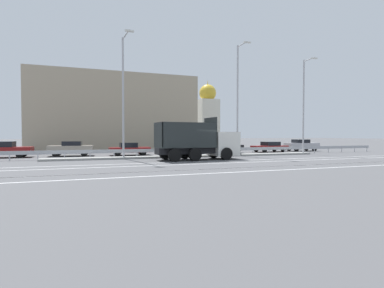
% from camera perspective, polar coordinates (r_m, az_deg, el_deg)
% --- Properties ---
extents(ground_plane, '(320.00, 320.00, 0.00)m').
position_cam_1_polar(ground_plane, '(25.65, 2.61, -2.94)').
color(ground_plane, '#4C4C4F').
extents(lane_strip_0, '(48.08, 0.16, 0.01)m').
position_cam_1_polar(lane_strip_0, '(23.65, 2.51, -3.33)').
color(lane_strip_0, silver).
rests_on(lane_strip_0, ground_plane).
extents(lane_strip_1, '(48.08, 0.16, 0.01)m').
position_cam_1_polar(lane_strip_1, '(22.01, 4.30, -3.71)').
color(lane_strip_1, silver).
rests_on(lane_strip_1, ground_plane).
extents(lane_strip_2, '(48.08, 0.16, 0.01)m').
position_cam_1_polar(lane_strip_2, '(19.09, 8.35, -4.54)').
color(lane_strip_2, silver).
rests_on(lane_strip_2, ground_plane).
extents(lane_strip_3, '(48.08, 0.16, 0.01)m').
position_cam_1_polar(lane_strip_3, '(19.06, 8.39, -4.55)').
color(lane_strip_3, silver).
rests_on(lane_strip_3, ground_plane).
extents(lane_strip_4, '(48.08, 0.16, 0.01)m').
position_cam_1_polar(lane_strip_4, '(17.47, 11.28, -5.14)').
color(lane_strip_4, silver).
rests_on(lane_strip_4, ground_plane).
extents(median_island, '(26.44, 1.10, 0.18)m').
position_cam_1_polar(median_island, '(28.33, 0.36, -2.32)').
color(median_island, gray).
rests_on(median_island, ground_plane).
extents(median_guardrail, '(48.08, 0.09, 0.78)m').
position_cam_1_polar(median_guardrail, '(29.56, -0.54, -1.22)').
color(median_guardrail, '#9EA0A5').
rests_on(median_guardrail, ground_plane).
extents(dump_truck, '(7.23, 2.96, 3.58)m').
position_cam_1_polar(dump_truck, '(25.60, 2.74, -0.13)').
color(dump_truck, silver).
rests_on(dump_truck, ground_plane).
extents(median_road_sign, '(0.77, 0.16, 2.25)m').
position_cam_1_polar(median_road_sign, '(29.23, 4.93, -0.03)').
color(median_road_sign, white).
rests_on(median_road_sign, ground_plane).
extents(street_lamp_1, '(0.71, 2.69, 10.49)m').
position_cam_1_polar(street_lamp_1, '(26.69, -12.91, 9.67)').
color(street_lamp_1, '#ADADB2').
rests_on(street_lamp_1, ground_plane).
extents(street_lamp_2, '(0.70, 2.00, 10.99)m').
position_cam_1_polar(street_lamp_2, '(30.39, 8.78, 9.04)').
color(street_lamp_2, '#ADADB2').
rests_on(street_lamp_2, ground_plane).
extents(street_lamp_3, '(0.71, 1.86, 10.21)m').
position_cam_1_polar(street_lamp_3, '(34.81, 20.59, 7.33)').
color(street_lamp_3, '#ADADB2').
rests_on(street_lamp_3, ground_plane).
extents(parked_car_0, '(4.81, 2.09, 1.50)m').
position_cam_1_polar(parked_car_0, '(32.54, -32.28, -0.89)').
color(parked_car_0, maroon).
rests_on(parked_car_0, ground_plane).
extents(parked_car_1, '(4.29, 2.22, 1.47)m').
position_cam_1_polar(parked_car_1, '(32.02, -22.03, -0.79)').
color(parked_car_1, gray).
rests_on(parked_car_1, ground_plane).
extents(parked_car_2, '(4.11, 1.97, 1.30)m').
position_cam_1_polar(parked_car_2, '(31.56, -11.86, -0.90)').
color(parked_car_2, maroon).
rests_on(parked_car_2, ground_plane).
extents(parked_car_3, '(4.71, 2.24, 1.45)m').
position_cam_1_polar(parked_car_3, '(33.44, -2.20, -0.57)').
color(parked_car_3, '#335B33').
rests_on(parked_car_3, ground_plane).
extents(parked_car_4, '(3.99, 2.14, 1.41)m').
position_cam_1_polar(parked_car_4, '(35.15, 6.31, -0.52)').
color(parked_car_4, black).
rests_on(parked_car_4, ground_plane).
extents(parked_car_5, '(4.69, 2.11, 1.27)m').
position_cam_1_polar(parked_car_5, '(38.25, 14.61, -0.49)').
color(parked_car_5, maroon).
rests_on(parked_car_5, ground_plane).
extents(parked_car_6, '(4.42, 2.15, 1.52)m').
position_cam_1_polar(parked_car_6, '(41.67, 20.11, -0.20)').
color(parked_car_6, '#A3A3A8').
rests_on(parked_car_6, ground_plane).
extents(background_building_0, '(22.80, 9.51, 10.66)m').
position_cam_1_polar(background_building_0, '(46.07, -14.52, 5.69)').
color(background_building_0, tan).
rests_on(background_building_0, ground_plane).
extents(church_tower, '(3.60, 3.60, 12.63)m').
position_cam_1_polar(church_tower, '(57.55, 3.00, 5.33)').
color(church_tower, silver).
rests_on(church_tower, ground_plane).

